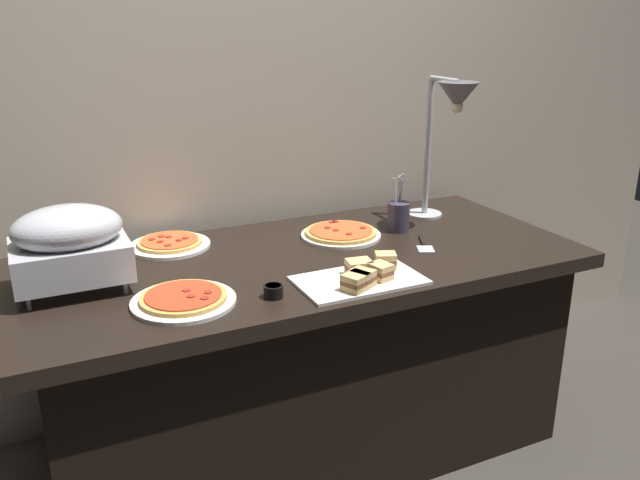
{
  "coord_description": "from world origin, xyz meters",
  "views": [
    {
      "loc": [
        -0.85,
        -1.91,
        1.54
      ],
      "look_at": [
        0.06,
        0.0,
        0.81
      ],
      "focal_mm": 36.77,
      "sensor_mm": 36.0,
      "label": 1
    }
  ],
  "objects_px": {
    "pizza_plate_raised_stand": "(170,244)",
    "pizza_plate_center": "(184,299)",
    "chafing_dish": "(69,243)",
    "heat_lamp": "(451,112)",
    "sandwich_platter": "(364,276)",
    "utensil_holder": "(398,215)",
    "serving_spatula": "(424,245)",
    "sauce_cup_near": "(273,291)",
    "pizza_plate_front": "(341,234)"
  },
  "relations": [
    {
      "from": "sandwich_platter",
      "to": "serving_spatula",
      "type": "xyz_separation_m",
      "value": [
        0.36,
        0.2,
        -0.02
      ]
    },
    {
      "from": "heat_lamp",
      "to": "pizza_plate_center",
      "type": "height_order",
      "value": "heat_lamp"
    },
    {
      "from": "chafing_dish",
      "to": "pizza_plate_raised_stand",
      "type": "bearing_deg",
      "value": 35.67
    },
    {
      "from": "sandwich_platter",
      "to": "sauce_cup_near",
      "type": "xyz_separation_m",
      "value": [
        -0.29,
        0.01,
        -0.0
      ]
    },
    {
      "from": "chafing_dish",
      "to": "sandwich_platter",
      "type": "relative_size",
      "value": 0.85
    },
    {
      "from": "pizza_plate_front",
      "to": "sauce_cup_near",
      "type": "distance_m",
      "value": 0.58
    },
    {
      "from": "chafing_dish",
      "to": "heat_lamp",
      "type": "xyz_separation_m",
      "value": [
        1.37,
        0.04,
        0.29
      ]
    },
    {
      "from": "sauce_cup_near",
      "to": "pizza_plate_center",
      "type": "bearing_deg",
      "value": 164.04
    },
    {
      "from": "chafing_dish",
      "to": "utensil_holder",
      "type": "relative_size",
      "value": 1.5
    },
    {
      "from": "heat_lamp",
      "to": "sandwich_platter",
      "type": "xyz_separation_m",
      "value": [
        -0.57,
        -0.37,
        -0.42
      ]
    },
    {
      "from": "chafing_dish",
      "to": "sauce_cup_near",
      "type": "relative_size",
      "value": 5.72
    },
    {
      "from": "pizza_plate_front",
      "to": "serving_spatula",
      "type": "distance_m",
      "value": 0.31
    },
    {
      "from": "pizza_plate_raised_stand",
      "to": "serving_spatula",
      "type": "xyz_separation_m",
      "value": [
        0.82,
        -0.38,
        -0.01
      ]
    },
    {
      "from": "pizza_plate_raised_stand",
      "to": "utensil_holder",
      "type": "height_order",
      "value": "utensil_holder"
    },
    {
      "from": "chafing_dish",
      "to": "sauce_cup_near",
      "type": "bearing_deg",
      "value": -31.32
    },
    {
      "from": "sauce_cup_near",
      "to": "chafing_dish",
      "type": "bearing_deg",
      "value": 148.68
    },
    {
      "from": "pizza_plate_front",
      "to": "pizza_plate_center",
      "type": "distance_m",
      "value": 0.75
    },
    {
      "from": "chafing_dish",
      "to": "pizza_plate_center",
      "type": "distance_m",
      "value": 0.39
    },
    {
      "from": "chafing_dish",
      "to": "serving_spatula",
      "type": "xyz_separation_m",
      "value": [
        1.16,
        -0.13,
        -0.14
      ]
    },
    {
      "from": "heat_lamp",
      "to": "serving_spatula",
      "type": "relative_size",
      "value": 3.32
    },
    {
      "from": "chafing_dish",
      "to": "sauce_cup_near",
      "type": "height_order",
      "value": "chafing_dish"
    },
    {
      "from": "pizza_plate_raised_stand",
      "to": "utensil_holder",
      "type": "xyz_separation_m",
      "value": [
        0.83,
        -0.19,
        0.05
      ]
    },
    {
      "from": "chafing_dish",
      "to": "serving_spatula",
      "type": "distance_m",
      "value": 1.18
    },
    {
      "from": "sandwich_platter",
      "to": "utensil_holder",
      "type": "distance_m",
      "value": 0.53
    },
    {
      "from": "pizza_plate_center",
      "to": "sauce_cup_near",
      "type": "height_order",
      "value": "sauce_cup_near"
    },
    {
      "from": "sauce_cup_near",
      "to": "utensil_holder",
      "type": "height_order",
      "value": "utensil_holder"
    },
    {
      "from": "heat_lamp",
      "to": "pizza_plate_raised_stand",
      "type": "distance_m",
      "value": 1.13
    },
    {
      "from": "chafing_dish",
      "to": "pizza_plate_front",
      "type": "height_order",
      "value": "chafing_dish"
    },
    {
      "from": "heat_lamp",
      "to": "pizza_plate_center",
      "type": "distance_m",
      "value": 1.22
    },
    {
      "from": "chafing_dish",
      "to": "pizza_plate_center",
      "type": "height_order",
      "value": "chafing_dish"
    },
    {
      "from": "pizza_plate_raised_stand",
      "to": "serving_spatula",
      "type": "bearing_deg",
      "value": -24.72
    },
    {
      "from": "sandwich_platter",
      "to": "utensil_holder",
      "type": "xyz_separation_m",
      "value": [
        0.36,
        0.39,
        0.04
      ]
    },
    {
      "from": "pizza_plate_raised_stand",
      "to": "pizza_plate_center",
      "type": "bearing_deg",
      "value": -98.76
    },
    {
      "from": "pizza_plate_center",
      "to": "serving_spatula",
      "type": "xyz_separation_m",
      "value": [
        0.89,
        0.11,
        -0.01
      ]
    },
    {
      "from": "heat_lamp",
      "to": "pizza_plate_raised_stand",
      "type": "height_order",
      "value": "heat_lamp"
    },
    {
      "from": "heat_lamp",
      "to": "serving_spatula",
      "type": "height_order",
      "value": "heat_lamp"
    },
    {
      "from": "pizza_plate_front",
      "to": "sauce_cup_near",
      "type": "xyz_separation_m",
      "value": [
        -0.43,
        -0.4,
        0.01
      ]
    },
    {
      "from": "sandwich_platter",
      "to": "utensil_holder",
      "type": "height_order",
      "value": "utensil_holder"
    },
    {
      "from": "heat_lamp",
      "to": "pizza_plate_raised_stand",
      "type": "xyz_separation_m",
      "value": [
        -1.03,
        0.2,
        -0.42
      ]
    },
    {
      "from": "utensil_holder",
      "to": "heat_lamp",
      "type": "bearing_deg",
      "value": -4.86
    },
    {
      "from": "pizza_plate_center",
      "to": "sandwich_platter",
      "type": "relative_size",
      "value": 0.77
    },
    {
      "from": "pizza_plate_front",
      "to": "pizza_plate_raised_stand",
      "type": "bearing_deg",
      "value": 164.89
    },
    {
      "from": "pizza_plate_front",
      "to": "sandwich_platter",
      "type": "distance_m",
      "value": 0.44
    },
    {
      "from": "pizza_plate_raised_stand",
      "to": "sauce_cup_near",
      "type": "height_order",
      "value": "sauce_cup_near"
    },
    {
      "from": "pizza_plate_center",
      "to": "sauce_cup_near",
      "type": "distance_m",
      "value": 0.26
    },
    {
      "from": "pizza_plate_center",
      "to": "utensil_holder",
      "type": "xyz_separation_m",
      "value": [
        0.9,
        0.3,
        0.05
      ]
    },
    {
      "from": "serving_spatula",
      "to": "sandwich_platter",
      "type": "bearing_deg",
      "value": -150.75
    },
    {
      "from": "utensil_holder",
      "to": "sandwich_platter",
      "type": "bearing_deg",
      "value": -133.16
    },
    {
      "from": "pizza_plate_center",
      "to": "chafing_dish",
      "type": "bearing_deg",
      "value": 137.87
    },
    {
      "from": "pizza_plate_raised_stand",
      "to": "serving_spatula",
      "type": "relative_size",
      "value": 1.68
    }
  ]
}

